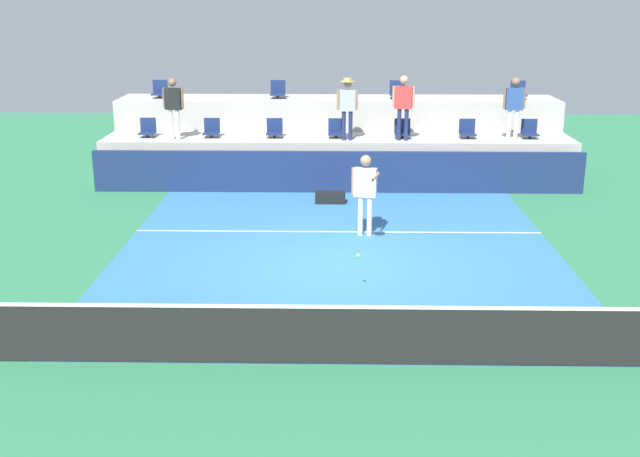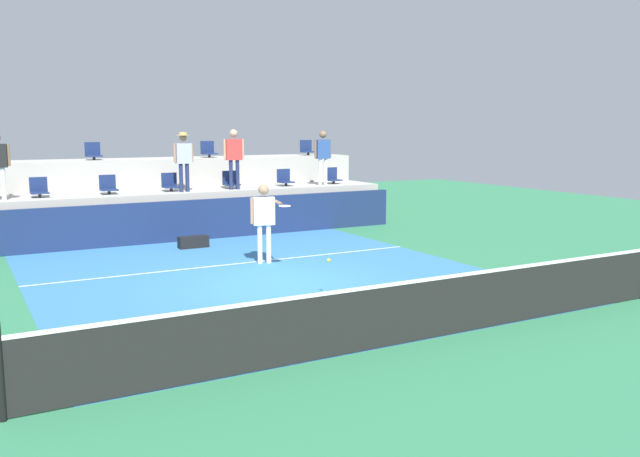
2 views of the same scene
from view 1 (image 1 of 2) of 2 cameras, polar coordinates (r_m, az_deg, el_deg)
name	(u,v)px [view 1 (image 1 of 2)]	position (r m, az deg, el deg)	size (l,w,h in m)	color
ground_plane	(338,269)	(14.87, 1.35, -3.01)	(40.00, 40.00, 0.00)	#2D754C
court_inner_paint	(338,252)	(15.81, 1.34, -1.76)	(9.00, 10.00, 0.01)	teal
court_service_line	(338,232)	(17.14, 1.33, -0.24)	(9.00, 0.06, 0.00)	white
tennis_net	(339,333)	(10.98, 1.43, -7.72)	(10.48, 0.08, 1.07)	black
sponsor_backboard	(338,172)	(20.48, 1.31, 4.20)	(13.00, 0.16, 1.10)	navy
seating_tier_lower	(338,159)	(21.73, 1.31, 5.16)	(13.00, 1.80, 1.25)	#ADAAA3
seating_tier_upper	(337,133)	(23.42, 1.30, 7.08)	(13.00, 1.80, 2.10)	#ADAAA3
stadium_chair_lower_far_left	(148,129)	(22.14, -12.63, 7.18)	(0.44, 0.40, 0.52)	#2D2D33
stadium_chair_lower_left	(212,129)	(21.78, -8.02, 7.27)	(0.44, 0.40, 0.52)	#2D2D33
stadium_chair_lower_mid_left	(275,130)	(21.58, -3.38, 7.31)	(0.44, 0.40, 0.52)	#2D2D33
stadium_chair_lower_center	(336,130)	(21.51, 1.21, 7.31)	(0.44, 0.40, 0.52)	#2D2D33
stadium_chair_lower_mid_right	(402,130)	(21.59, 6.12, 7.25)	(0.44, 0.40, 0.52)	#2D2D33
stadium_chair_lower_right	(467,130)	(21.82, 10.85, 7.15)	(0.44, 0.40, 0.52)	#2D2D33
stadium_chair_lower_far_right	(530,130)	(22.17, 15.24, 7.01)	(0.44, 0.40, 0.52)	#2D2D33
stadium_chair_upper_far_left	(160,91)	(23.75, -11.77, 9.96)	(0.44, 0.40, 0.52)	#2D2D33
stadium_chair_upper_left	(278,91)	(23.23, -3.13, 10.13)	(0.44, 0.40, 0.52)	#2D2D33
stadium_chair_upper_right	(397,91)	(23.24, 5.73, 10.08)	(0.44, 0.40, 0.52)	#2D2D33
stadium_chair_upper_far_right	(518,91)	(23.79, 14.45, 9.79)	(0.44, 0.40, 0.52)	#2D2D33
tennis_player	(365,187)	(16.61, 3.38, 3.11)	(0.61, 1.31, 1.79)	white
spectator_in_white	(173,103)	(21.46, -10.79, 9.11)	(0.59, 0.25, 1.66)	white
spectator_with_hat	(347,103)	(21.01, 2.04, 9.28)	(0.57, 0.40, 1.67)	navy
spectator_in_grey	(403,101)	(21.09, 6.19, 9.33)	(0.61, 0.27, 1.74)	navy
spectator_leaning_on_rail	(514,103)	(21.55, 14.17, 8.99)	(0.59, 0.23, 1.69)	white
tennis_ball	(358,256)	(13.54, 2.84, -2.03)	(0.07, 0.07, 0.07)	#CCE033
equipment_bag	(330,197)	(19.47, 0.77, 2.31)	(0.76, 0.28, 0.30)	black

